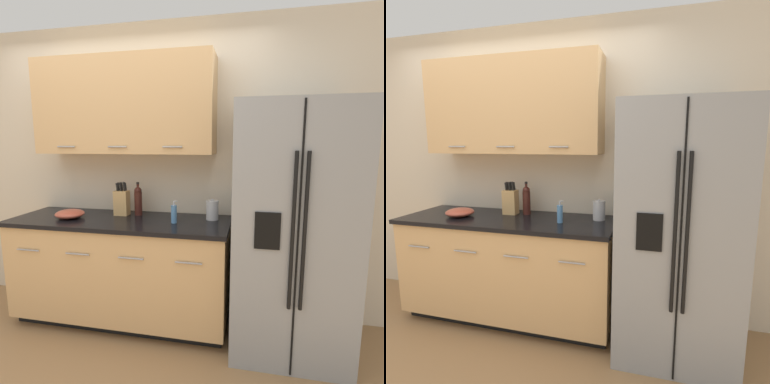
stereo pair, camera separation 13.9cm
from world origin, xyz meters
The scene contains 8 objects.
wall_back centered at (0.01, 1.33, 1.43)m, with size 10.00×0.39×2.60m.
counter_unit centered at (0.03, 1.03, 0.47)m, with size 1.86×0.64×0.92m.
refrigerator centered at (1.41, 0.98, 0.92)m, with size 0.83×0.76×1.84m.
knife_block centered at (-0.01, 1.16, 1.04)m, with size 0.12×0.09×0.30m.
wine_bottle centered at (0.13, 1.19, 1.06)m, with size 0.07×0.07×0.30m.
soap_dispenser centered at (0.51, 0.99, 1.00)m, with size 0.05×0.05×0.18m.
steel_canister centered at (0.80, 1.16, 1.01)m, with size 0.11×0.11×0.18m.
mixing_bowl centered at (-0.40, 0.96, 0.96)m, with size 0.24×0.24×0.07m.
Camera 1 is at (1.13, -1.28, 1.55)m, focal length 28.00 mm.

